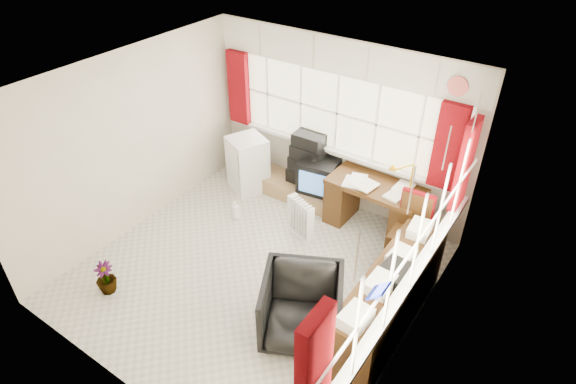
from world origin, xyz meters
name	(u,v)px	position (x,y,z in m)	size (l,w,h in m)	color
ground	(255,272)	(0.00, 0.00, 0.00)	(4.00, 4.00, 0.00)	beige
room_walls	(249,173)	(0.00, 0.00, 1.50)	(4.00, 4.00, 4.00)	beige
window_back	(334,146)	(0.00, 1.94, 0.95)	(3.70, 0.12, 3.60)	#FFF7C9
window_right	(407,281)	(1.94, 0.00, 0.95)	(0.12, 3.70, 3.60)	#FFF7C9
curtains	(362,165)	(0.92, 0.93, 1.46)	(3.83, 3.83, 1.15)	maroon
overhead_cabinets	(376,101)	(0.98, 0.98, 2.25)	(3.98, 3.98, 0.48)	white
desk	(374,204)	(0.83, 1.66, 0.42)	(1.32, 0.67, 0.79)	#4B2F11
desk_lamp	(413,171)	(1.24, 1.80, 1.03)	(0.15, 0.12, 0.41)	#E2BA09
task_chair	(411,228)	(1.51, 1.31, 0.55)	(0.45, 0.47, 1.03)	black
office_chair	(302,308)	(1.01, -0.46, 0.40)	(0.85, 0.87, 0.79)	black
radiator	(302,224)	(0.12, 0.92, 0.24)	(0.43, 0.29, 0.60)	white
credenza	(389,298)	(1.73, 0.20, 0.39)	(0.50, 2.00, 0.85)	#4B2F11
file_tray	(395,273)	(1.75, 0.17, 0.81)	(0.30, 0.38, 0.13)	black
tv_bench	(294,188)	(-0.55, 1.72, 0.12)	(1.40, 0.50, 0.25)	#99744C
crt_tv	(319,175)	(-0.12, 1.76, 0.50)	(0.62, 0.59, 0.50)	black
hifi_stack	(309,160)	(-0.37, 1.86, 0.62)	(0.61, 0.40, 0.83)	black
mini_fridge	(248,164)	(-1.26, 1.49, 0.44)	(0.69, 0.70, 0.89)	white
spray_bottle_a	(236,210)	(-0.92, 0.75, 0.15)	(0.12, 0.12, 0.30)	white
spray_bottle_b	(332,219)	(0.32, 1.43, 0.08)	(0.08, 0.08, 0.17)	#88CBBE
flower_vase	(106,278)	(-1.28, -1.26, 0.22)	(0.24, 0.24, 0.43)	black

